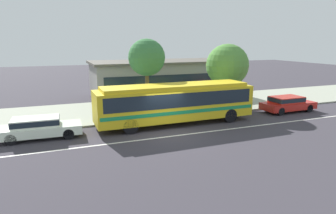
# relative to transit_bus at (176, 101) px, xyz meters

# --- Properties ---
(ground_plane) EXTENTS (120.00, 120.00, 0.00)m
(ground_plane) POSITION_rel_transit_bus_xyz_m (-1.29, -1.74, -1.64)
(ground_plane) COLOR #38343C
(sidewalk_slab) EXTENTS (60.00, 8.00, 0.12)m
(sidewalk_slab) POSITION_rel_transit_bus_xyz_m (-1.29, 5.35, -1.58)
(sidewalk_slab) COLOR #9B9F8C
(sidewalk_slab) RESTS_ON ground_plane
(lane_stripe_center) EXTENTS (56.00, 0.16, 0.01)m
(lane_stripe_center) POSITION_rel_transit_bus_xyz_m (-1.29, -2.54, -1.64)
(lane_stripe_center) COLOR silver
(lane_stripe_center) RESTS_ON ground_plane
(transit_bus) EXTENTS (11.20, 2.62, 2.81)m
(transit_bus) POSITION_rel_transit_bus_xyz_m (0.00, 0.00, 0.00)
(transit_bus) COLOR gold
(transit_bus) RESTS_ON ground_plane
(sedan_behind_bus) EXTENTS (4.75, 1.90, 1.29)m
(sedan_behind_bus) POSITION_rel_transit_bus_xyz_m (-8.91, -0.01, -0.91)
(sedan_behind_bus) COLOR white
(sedan_behind_bus) RESTS_ON ground_plane
(sedan_far_ahead) EXTENTS (4.57, 1.92, 1.29)m
(sedan_far_ahead) POSITION_rel_transit_bus_xyz_m (10.06, 0.04, -0.91)
(sedan_far_ahead) COLOR red
(sedan_far_ahead) RESTS_ON ground_plane
(pedestrian_waiting_near_sign) EXTENTS (0.42, 0.42, 1.71)m
(pedestrian_waiting_near_sign) POSITION_rel_transit_bus_xyz_m (-3.83, 2.64, -0.52)
(pedestrian_waiting_near_sign) COLOR navy
(pedestrian_waiting_near_sign) RESTS_ON sidewalk_slab
(pedestrian_walking_along_curb) EXTENTS (0.44, 0.44, 1.68)m
(pedestrian_walking_along_curb) POSITION_rel_transit_bus_xyz_m (-1.37, 2.71, -0.53)
(pedestrian_walking_along_curb) COLOR #23234B
(pedestrian_walking_along_curb) RESTS_ON sidewalk_slab
(pedestrian_standing_by_tree) EXTENTS (0.45, 0.45, 1.66)m
(pedestrian_standing_by_tree) POSITION_rel_transit_bus_xyz_m (-3.61, 1.89, -0.55)
(pedestrian_standing_by_tree) COLOR #2E2A3D
(pedestrian_standing_by_tree) RESTS_ON sidewalk_slab
(bus_stop_sign) EXTENTS (0.15, 0.44, 2.41)m
(bus_stop_sign) POSITION_rel_transit_bus_xyz_m (3.11, 2.09, 0.03)
(bus_stop_sign) COLOR gray
(bus_stop_sign) RESTS_ON sidewalk_slab
(street_tree_near_stop) EXTENTS (2.99, 2.99, 5.84)m
(street_tree_near_stop) POSITION_rel_transit_bus_xyz_m (-0.71, 4.43, 2.79)
(street_tree_near_stop) COLOR brown
(street_tree_near_stop) RESTS_ON sidewalk_slab
(street_tree_mid_block) EXTENTS (3.67, 3.67, 5.42)m
(street_tree_mid_block) POSITION_rel_transit_bus_xyz_m (6.25, 3.40, 2.05)
(street_tree_mid_block) COLOR brown
(street_tree_mid_block) RESTS_ON sidewalk_slab
(station_building) EXTENTS (14.62, 6.46, 3.74)m
(station_building) POSITION_rel_transit_bus_xyz_m (2.86, 11.01, 0.24)
(station_building) COLOR gray
(station_building) RESTS_ON ground_plane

